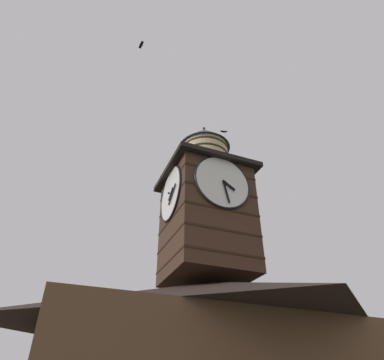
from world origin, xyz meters
The scene contains 5 objects.
clock_tower centered at (0.19, -0.30, 10.40)m, with size 4.43×4.43×9.16m.
pine_tree_behind centered at (-1.76, -5.12, 7.65)m, with size 7.28×7.28×18.30m.
moon centered at (-14.14, -42.66, 16.22)m, with size 2.05×2.05×2.05m.
flying_bird_high centered at (4.80, 1.84, 18.23)m, with size 0.21×0.48×0.11m.
flying_bird_low centered at (-3.02, -3.66, 19.10)m, with size 0.53×0.26×0.12m.
Camera 1 is at (6.54, 13.51, 1.74)m, focal length 32.13 mm.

